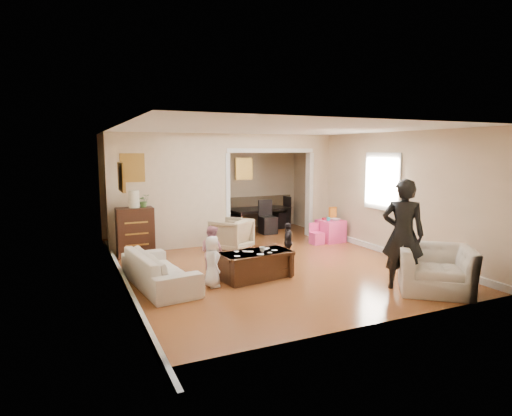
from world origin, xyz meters
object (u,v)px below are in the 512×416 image
coffee_table (256,265)px  armchair_back (231,235)px  sofa (159,269)px  child_kneel_a (212,261)px  armchair_front (435,269)px  adult_person (403,234)px  dresser (135,232)px  child_toddler (288,242)px  table_lamp (134,199)px  coffee_cup (262,249)px  child_kneel_b (212,252)px  dining_table (258,219)px  play_table (330,231)px  cyan_cup (328,219)px

coffee_table → armchair_back: bearing=80.4°
sofa → child_kneel_a: (0.78, -0.40, 0.14)m
armchair_front → adult_person: 0.73m
armchair_back → coffee_table: 2.14m
dresser → child_toddler: size_ratio=1.31×
table_lamp → coffee_table: 3.13m
table_lamp → coffee_cup: size_ratio=3.74×
sofa → armchair_front: bearing=-124.8°
child_kneel_b → armchair_back: bearing=-59.9°
dresser → coffee_table: size_ratio=0.83×
armchair_front → dining_table: armchair_front is taller
sofa → child_toddler: bearing=-86.3°
table_lamp → play_table: table_lamp is taller
armchair_front → child_toddler: (-1.24, 2.57, 0.03)m
armchair_front → dresser: dresser is taller
coffee_cup → cyan_cup: (2.69, 1.95, 0.06)m
coffee_cup → dining_table: bearing=66.3°
adult_person → child_toddler: (-0.84, 2.25, -0.50)m
play_table → child_toddler: size_ratio=0.70×
sofa → dresser: bearing=-5.7°
armchair_back → child_kneel_a: (-1.21, -2.26, 0.07)m
sofa → cyan_cup: bearing=-76.4°
table_lamp → child_toddler: bearing=-32.2°
play_table → child_kneel_a: bearing=-150.6°
child_kneel_a → dresser: bearing=17.8°
coffee_cup → play_table: size_ratio=0.17×
sofa → coffee_table: sofa is taller
child_kneel_b → child_toddler: child_kneel_b is taller
play_table → child_kneel_b: 3.95m
dresser → coffee_cup: 3.07m
child_kneel_b → child_toddler: (1.75, 0.45, -0.07)m
armchair_back → dining_table: 2.57m
child_toddler → dining_table: bearing=-154.3°
adult_person → child_toddler: bearing=-26.6°
cyan_cup → dining_table: 2.40m
adult_person → coffee_table: bearing=4.4°
armchair_back → table_lamp: table_lamp is taller
armchair_front → child_toddler: child_toddler is taller
dresser → coffee_cup: size_ratio=10.71×
dining_table → child_kneel_b: (-2.64, -3.83, 0.16)m
sofa → armchair_front: 4.43m
cyan_cup → armchair_back: bearing=175.1°
dining_table → adult_person: bearing=-100.3°
dresser → adult_person: adult_person is taller
dresser → child_kneel_a: size_ratio=1.22×
armchair_front → table_lamp: 5.89m
sofa → dining_table: size_ratio=1.11×
table_lamp → cyan_cup: table_lamp is taller
table_lamp → play_table: 4.68m
table_lamp → child_kneel_a: (0.82, -2.61, -0.79)m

